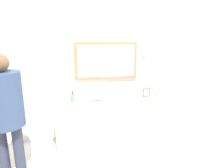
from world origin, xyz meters
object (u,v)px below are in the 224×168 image
object	(u,v)px
appliance_box	(132,91)
person	(5,107)
sink_basin	(98,96)
picture_frame	(146,93)
soap_bottle	(73,98)

from	to	relation	value
appliance_box	person	distance (m)	1.79
sink_basin	picture_frame	distance (m)	0.75
appliance_box	sink_basin	bearing A→B (deg)	-172.92
appliance_box	picture_frame	xyz separation A→B (m)	(0.20, -0.13, 0.00)
soap_bottle	picture_frame	xyz separation A→B (m)	(1.12, 0.10, 0.01)
soap_bottle	person	distance (m)	0.87
appliance_box	picture_frame	bearing A→B (deg)	-32.87
appliance_box	picture_frame	world-z (taller)	same
sink_basin	appliance_box	bearing A→B (deg)	7.08
soap_bottle	appliance_box	distance (m)	0.94
soap_bottle	picture_frame	bearing A→B (deg)	5.04
sink_basin	appliance_box	xyz separation A→B (m)	(0.54, 0.07, 0.05)
person	picture_frame	bearing A→B (deg)	16.97
soap_bottle	picture_frame	distance (m)	1.12
appliance_box	person	world-z (taller)	person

